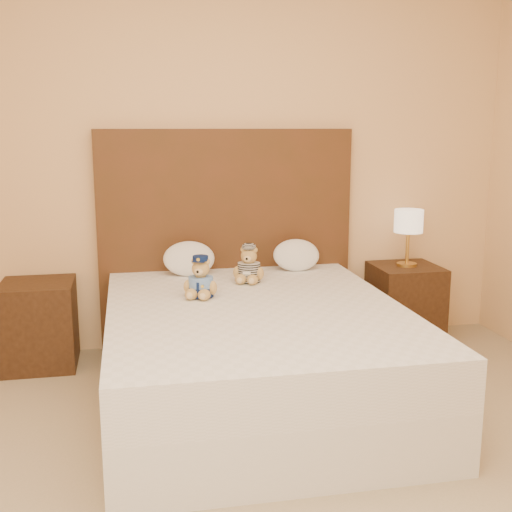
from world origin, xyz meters
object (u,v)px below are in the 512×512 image
(lamp, at_px, (409,224))
(pillow_right, at_px, (296,254))
(nightstand_right, at_px, (405,303))
(teddy_prisoner, at_px, (249,264))
(pillow_left, at_px, (189,257))
(teddy_police, at_px, (201,277))
(nightstand_left, at_px, (39,324))
(bed, at_px, (256,354))

(lamp, bearing_deg, pillow_right, 177.85)
(nightstand_right, bearing_deg, teddy_prisoner, -168.06)
(pillow_left, bearing_deg, teddy_police, -88.95)
(nightstand_left, xyz_separation_m, teddy_police, (0.98, -0.55, 0.39))
(lamp, distance_m, teddy_prisoner, 1.22)
(pillow_left, height_order, pillow_right, pillow_left)
(teddy_prisoner, height_order, pillow_right, teddy_prisoner)
(lamp, bearing_deg, teddy_police, -160.06)
(teddy_prisoner, bearing_deg, lamp, 35.12)
(teddy_police, xyz_separation_m, teddy_prisoner, (0.34, 0.30, -0.00))
(lamp, relative_size, teddy_prisoner, 1.72)
(pillow_left, relative_size, pillow_right, 1.05)
(teddy_police, xyz_separation_m, pillow_right, (0.72, 0.58, -0.01))
(pillow_left, bearing_deg, pillow_right, 0.00)
(bed, xyz_separation_m, lamp, (1.25, 0.80, 0.57))
(lamp, distance_m, pillow_left, 1.54)
(bed, relative_size, teddy_prisoner, 8.62)
(lamp, relative_size, teddy_police, 1.67)
(teddy_police, bearing_deg, teddy_prisoner, 64.22)
(lamp, bearing_deg, nightstand_left, 180.00)
(nightstand_left, bearing_deg, teddy_police, -29.41)
(teddy_police, bearing_deg, nightstand_right, 42.48)
(teddy_prisoner, distance_m, pillow_left, 0.45)
(nightstand_right, xyz_separation_m, lamp, (-0.00, 0.00, 0.57))
(bed, height_order, teddy_police, teddy_police)
(nightstand_left, xyz_separation_m, nightstand_right, (2.50, 0.00, 0.00))
(teddy_police, distance_m, pillow_right, 0.93)
(nightstand_left, bearing_deg, teddy_prisoner, -10.74)
(nightstand_left, xyz_separation_m, teddy_prisoner, (1.32, -0.25, 0.39))
(teddy_prisoner, bearing_deg, nightstand_right, 35.12)
(teddy_prisoner, bearing_deg, teddy_police, -115.14)
(bed, xyz_separation_m, pillow_left, (-0.28, 0.83, 0.39))
(bed, relative_size, nightstand_left, 3.64)
(teddy_prisoner, distance_m, pillow_right, 0.47)
(teddy_prisoner, bearing_deg, nightstand_left, -167.56)
(nightstand_right, relative_size, pillow_left, 1.62)
(bed, height_order, pillow_right, pillow_right)
(bed, bearing_deg, teddy_prisoner, 82.96)
(bed, distance_m, teddy_prisoner, 0.68)
(teddy_prisoner, bearing_deg, pillow_right, 59.30)
(nightstand_right, xyz_separation_m, pillow_right, (-0.80, 0.03, 0.39))
(nightstand_left, distance_m, pillow_left, 1.05)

